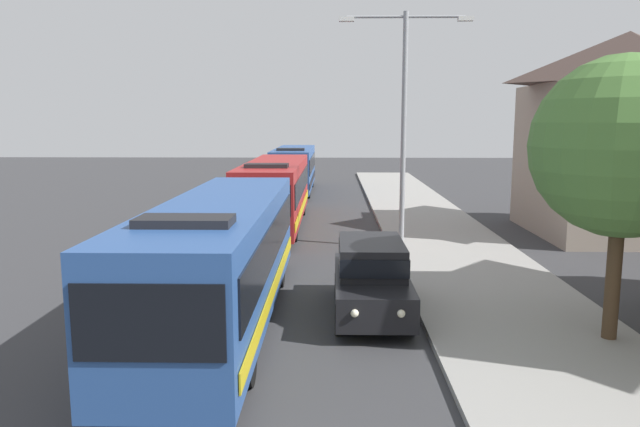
# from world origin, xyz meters

# --- Properties ---
(bus_lead) EXTENTS (2.58, 11.70, 3.21)m
(bus_lead) POSITION_xyz_m (-1.30, 13.42, 1.69)
(bus_lead) COLOR #284C8C
(bus_lead) RESTS_ON ground_plane
(bus_second_in_line) EXTENTS (2.58, 11.93, 3.21)m
(bus_second_in_line) POSITION_xyz_m (-1.30, 27.10, 1.69)
(bus_second_in_line) COLOR maroon
(bus_second_in_line) RESTS_ON ground_plane
(bus_middle) EXTENTS (2.58, 11.19, 3.21)m
(bus_middle) POSITION_xyz_m (-1.30, 40.76, 1.69)
(bus_middle) COLOR #284C8C
(bus_middle) RESTS_ON ground_plane
(white_suv) EXTENTS (1.86, 4.78, 1.90)m
(white_suv) POSITION_xyz_m (2.40, 14.15, 1.03)
(white_suv) COLOR black
(white_suv) RESTS_ON ground_plane
(streetlamp_mid) EXTENTS (4.96, 0.28, 8.81)m
(streetlamp_mid) POSITION_xyz_m (4.10, 22.27, 5.43)
(streetlamp_mid) COLOR gray
(streetlamp_mid) RESTS_ON sidewalk
(roadside_tree) EXTENTS (3.90, 3.90, 6.21)m
(roadside_tree) POSITION_xyz_m (7.59, 12.12, 4.39)
(roadside_tree) COLOR #4C3823
(roadside_tree) RESTS_ON sidewalk
(house_distant_gabled) EXTENTS (7.46, 7.69, 8.66)m
(house_distant_gabled) POSITION_xyz_m (13.85, 25.35, 4.41)
(house_distant_gabled) COLOR gray
(house_distant_gabled) RESTS_ON ground_plane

